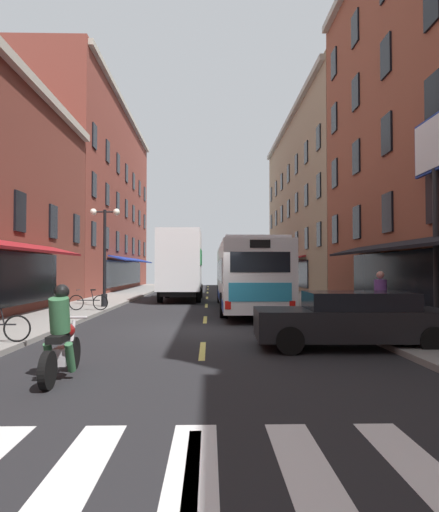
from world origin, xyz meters
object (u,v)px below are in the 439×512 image
Objects in this scene: bicycle_near at (88,302)px; pedestrian_mid at (381,299)px; billboard_sign at (435,169)px; transit_bus at (246,275)px; sedan_mid at (353,319)px; motorcycle_rider at (61,339)px; street_lamp_twin at (105,252)px; box_truck at (181,266)px; sedan_near at (188,284)px.

pedestrian_mid is at bearing -32.19° from bicycle_near.
billboard_sign is 0.52× the size of transit_bus.
sedan_mid is 6.74m from motorcycle_rider.
motorcycle_rider is at bearing -79.96° from street_lamp_twin.
box_truck is at bearing 121.54° from billboard_sign.
box_truck reaches higher than motorcycle_rider.
bicycle_near is 1.00× the size of pedestrian_mid.
street_lamp_twin is at bearing 82.76° from bicycle_near.
motorcycle_rider is 0.44× the size of street_lamp_twin.
billboard_sign is 10.09m from transit_bus.
sedan_near is (-0.05, 9.27, -1.42)m from box_truck.
transit_bus is 6.85m from street_lamp_twin.
sedan_mid is at bearing -51.66° from street_lamp_twin.
transit_bus is at bearing -0.65° from street_lamp_twin.
bicycle_near is at bearing 152.94° from billboard_sign.
billboard_sign is at bearing 30.43° from motorcycle_rider.
pedestrian_mid is (6.77, -14.30, -1.10)m from box_truck.
sedan_near is 2.65× the size of bicycle_near.
transit_bus reaches higher than sedan_near.
pedestrian_mid reaches higher than sedan_mid.
transit_bus is 10.83m from sedan_mid.
billboard_sign is at bearing -69.60° from sedan_near.
billboard_sign is 3.14× the size of motorcycle_rider.
billboard_sign is at bearing -34.26° from street_lamp_twin.
motorcycle_rider is at bearing -92.56° from box_truck.
sedan_mid is (5.19, -16.64, -1.42)m from box_truck.
sedan_near is (-3.52, 15.26, -0.95)m from transit_bus.
pedestrian_mid is (7.65, 5.28, 0.32)m from motorcycle_rider.
street_lamp_twin is (-6.76, 0.08, 1.09)m from transit_bus.
motorcycle_rider is at bearing 91.61° from pedestrian_mid.
motorcycle_rider is (-9.47, -5.57, -4.28)m from billboard_sign.
motorcycle_rider is 1.21× the size of bicycle_near.
street_lamp_twin is at bearing -102.05° from sedan_near.
billboard_sign is at bearing -27.06° from bicycle_near.
bicycle_near is at bearing -165.40° from transit_bus.
sedan_near is at bearing 90.34° from box_truck.
bicycle_near is (-12.14, 6.20, -4.49)m from billboard_sign.
sedan_mid is at bearing -72.67° from box_truck.
bicycle_near is at bearing 24.81° from pedestrian_mid.
street_lamp_twin is (-10.07, 8.39, 1.72)m from pedestrian_mid.
box_truck reaches higher than transit_bus.
transit_bus is 6.93m from box_truck.
box_truck is 3.59× the size of motorcycle_rider.
pedestrian_mid is (6.83, -23.57, 0.32)m from sedan_near.
box_truck is 19.65m from motorcycle_rider.
sedan_mid is 2.25× the size of motorcycle_rider.
box_truck is 9.38m from sedan_near.
pedestrian_mid is (-1.83, -0.29, -3.96)m from billboard_sign.
transit_bus is 15.68m from sedan_near.
billboard_sign reaches higher than street_lamp_twin.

